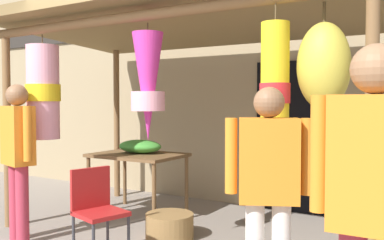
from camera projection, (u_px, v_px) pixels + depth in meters
name	position (u px, v px, depth m)	size (l,w,h in m)	color
shop_facade	(249.00, 54.00, 6.05)	(11.59, 0.29, 4.28)	#9E8966
market_stall_canopy	(185.00, 37.00, 4.54)	(4.44, 2.40, 2.50)	brown
display_table	(138.00, 160.00, 5.50)	(1.14, 0.81, 0.79)	brown
flower_heap_on_table	(140.00, 146.00, 5.55)	(0.61, 0.43, 0.17)	green
folding_chair	(96.00, 205.00, 3.94)	(0.49, 0.49, 0.84)	#AD1E1E
wicker_basket_by_table	(170.00, 226.00, 4.56)	(0.52, 0.52, 0.26)	olive
vendor_in_orange	(268.00, 181.00, 2.91)	(0.54, 0.37, 1.56)	silver
customer_foreground	(374.00, 195.00, 1.97)	(0.59, 0.23, 1.72)	#B23347
shopper_by_bananas	(18.00, 149.00, 4.41)	(0.58, 0.32, 1.64)	#B23347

